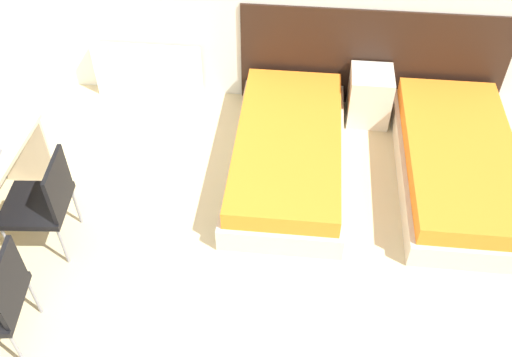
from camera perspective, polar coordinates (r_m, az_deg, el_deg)
The scene contains 6 objects.
headboard_panel at distance 5.73m, azimuth 11.54°, elevation 11.57°, with size 2.55×0.03×1.03m.
bed_near_window at distance 5.05m, azimuth 3.20°, elevation 2.69°, with size 0.98×2.03×0.38m.
bed_near_door at distance 5.23m, azimuth 19.49°, elevation 1.42°, with size 0.98×2.03×0.38m.
nightstand at distance 5.67m, azimuth 11.27°, elevation 8.09°, with size 0.40×0.42×0.52m.
radiator at distance 5.97m, azimuth -10.71°, elevation 10.47°, with size 1.08×0.12×0.56m.
chair_near_laptop at distance 4.51m, azimuth -20.53°, elevation -2.04°, with size 0.51×0.51×0.84m.
Camera 1 is at (0.32, -0.84, 3.53)m, focal length 40.00 mm.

